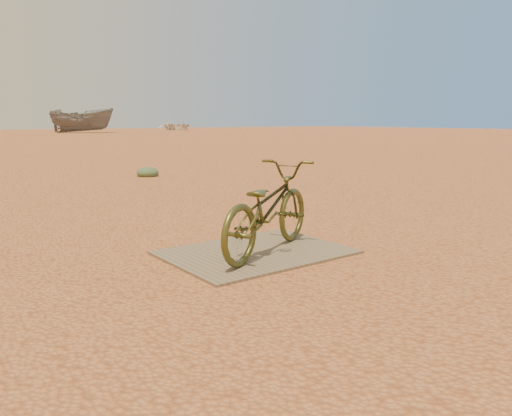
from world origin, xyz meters
TOP-DOWN VIEW (x-y plane):
  - ground at (0.00, 0.00)m, footprint 120.00×120.00m
  - plywood_board at (0.43, -0.21)m, footprint 1.56×1.15m
  - bicycle at (0.48, -0.30)m, footprint 1.58×1.10m
  - boat_mid_right at (12.39, 41.44)m, footprint 5.84×4.80m
  - boat_far_right at (24.84, 46.98)m, footprint 3.75×5.07m
  - kale_b at (2.28, 6.06)m, footprint 0.46×0.46m

SIDE VIEW (x-z plane):
  - ground at x=0.00m, z-range 0.00..0.00m
  - kale_b at x=2.28m, z-range -0.13..0.13m
  - plywood_board at x=0.43m, z-range 0.00..0.02m
  - bicycle at x=0.48m, z-range 0.02..0.81m
  - boat_far_right at x=24.84m, z-range 0.00..1.01m
  - boat_mid_right at x=12.39m, z-range 0.00..2.16m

